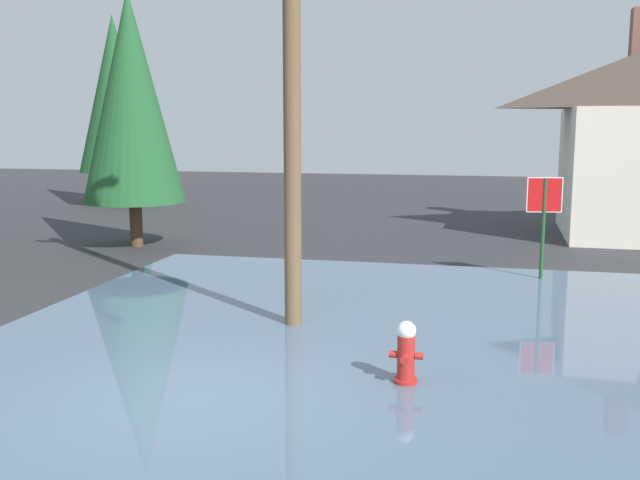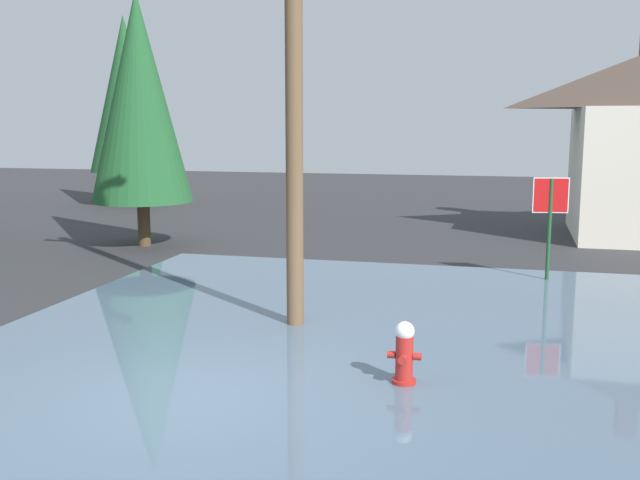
% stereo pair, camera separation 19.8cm
% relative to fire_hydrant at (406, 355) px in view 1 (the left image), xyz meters
% --- Properties ---
extents(ground_plane, '(80.00, 80.00, 0.10)m').
position_rel_fire_hydrant_xyz_m(ground_plane, '(-2.44, -1.15, -0.47)').
color(ground_plane, '#2D2D30').
extents(flood_puddle, '(11.57, 12.60, 0.05)m').
position_rel_fire_hydrant_xyz_m(flood_puddle, '(-0.93, 1.62, -0.40)').
color(flood_puddle, '#4C6075').
rests_on(flood_puddle, ground).
extents(lane_stop_bar, '(3.23, 0.59, 0.01)m').
position_rel_fire_hydrant_xyz_m(lane_stop_bar, '(-3.37, -2.95, -0.42)').
color(lane_stop_bar, silver).
rests_on(lane_stop_bar, ground).
extents(fire_hydrant, '(0.43, 0.37, 0.86)m').
position_rel_fire_hydrant_xyz_m(fire_hydrant, '(0.00, 0.00, 0.00)').
color(fire_hydrant, '#AD231E').
rests_on(fire_hydrant, ground).
extents(utility_pole, '(1.60, 0.28, 9.75)m').
position_rel_fire_hydrant_xyz_m(utility_pole, '(-2.11, 2.34, 4.63)').
color(utility_pole, brown).
rests_on(utility_pole, ground).
extents(stop_sign_far, '(0.73, 0.15, 2.21)m').
position_rel_fire_hydrant_xyz_m(stop_sign_far, '(2.12, 6.95, 1.16)').
color(stop_sign_far, '#1E4C28').
rests_on(stop_sign_far, ground).
extents(pine_tree_tall_left, '(3.04, 3.04, 7.61)m').
position_rel_fire_hydrant_xyz_m(pine_tree_tall_left, '(-13.80, 18.27, 4.06)').
color(pine_tree_tall_left, '#4C3823').
rests_on(pine_tree_tall_left, ground).
extents(pine_tree_short_left, '(2.71, 2.71, 6.77)m').
position_rel_fire_hydrant_xyz_m(pine_tree_short_left, '(-8.33, 9.05, 3.56)').
color(pine_tree_short_left, '#4C3823').
rests_on(pine_tree_short_left, ground).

